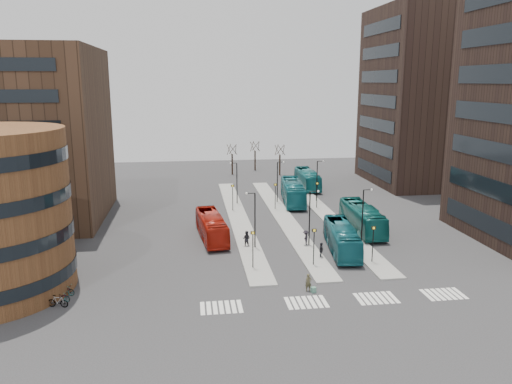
{
  "coord_description": "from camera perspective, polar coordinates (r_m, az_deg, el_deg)",
  "views": [
    {
      "loc": [
        -10.19,
        -33.13,
        17.79
      ],
      "look_at": [
        -2.53,
        23.65,
        5.0
      ],
      "focal_mm": 35.0,
      "sensor_mm": 36.0,
      "label": 1
    }
  ],
  "objects": [
    {
      "name": "commuter_b",
      "position": [
        51.75,
        7.46,
        -6.65
      ],
      "size": [
        0.6,
        1.05,
        1.68
      ],
      "primitive_type": "imported",
      "rotation": [
        0.0,
        0.0,
        1.36
      ],
      "color": "black",
      "rests_on": "ground"
    },
    {
      "name": "bare_trees",
      "position": [
        97.82,
        -0.05,
        3.73
      ],
      "size": [
        10.97,
        8.14,
        5.9
      ],
      "color": "black",
      "rests_on": "ground"
    },
    {
      "name": "office_block",
      "position": [
        71.53,
        -27.24,
        5.75
      ],
      "size": [
        25.0,
        20.12,
        22.0
      ],
      "color": "#432D1F",
      "rests_on": "ground"
    },
    {
      "name": "tower_far",
      "position": [
        93.25,
        19.52,
        10.16
      ],
      "size": [
        20.12,
        20.0,
        30.0
      ],
      "color": "#30211B",
      "rests_on": "ground"
    },
    {
      "name": "teal_bus_a",
      "position": [
        53.93,
        9.77,
        -5.22
      ],
      "size": [
        3.81,
        10.78,
        2.94
      ],
      "primitive_type": "imported",
      "rotation": [
        0.0,
        0.0,
        -0.13
      ],
      "color": "#135963",
      "rests_on": "ground"
    },
    {
      "name": "ground",
      "position": [
        38.96,
        8.65,
        -14.74
      ],
      "size": [
        160.0,
        160.0,
        0.0
      ],
      "primitive_type": "plane",
      "color": "#2B2A2D",
      "rests_on": "ground"
    },
    {
      "name": "bicycle_near",
      "position": [
        44.98,
        -21.35,
        -11.07
      ],
      "size": [
        1.64,
        1.04,
        0.81
      ],
      "primitive_type": "imported",
      "rotation": [
        0.0,
        0.0,
        1.21
      ],
      "color": "gray",
      "rests_on": "ground"
    },
    {
      "name": "bicycle_mid",
      "position": [
        43.91,
        -21.71,
        -11.53
      ],
      "size": [
        1.79,
        0.88,
        1.03
      ],
      "primitive_type": "imported",
      "rotation": [
        0.0,
        0.0,
        1.33
      ],
      "color": "gray",
      "rests_on": "ground"
    },
    {
      "name": "bicycle_far",
      "position": [
        46.04,
        -21.01,
        -10.41
      ],
      "size": [
        1.87,
        1.17,
        0.93
      ],
      "primitive_type": "imported",
      "rotation": [
        0.0,
        0.0,
        1.23
      ],
      "color": "gray",
      "rests_on": "ground"
    },
    {
      "name": "traveller",
      "position": [
        43.99,
        6.01,
        -10.24
      ],
      "size": [
        0.58,
        0.4,
        1.55
      ],
      "primitive_type": "imported",
      "rotation": [
        0.0,
        0.0,
        0.04
      ],
      "color": "#443F28",
      "rests_on": "ground"
    },
    {
      "name": "island_mid",
      "position": [
        66.69,
        3.13,
        -2.84
      ],
      "size": [
        2.5,
        45.0,
        0.15
      ],
      "primitive_type": "cube",
      "color": "gray",
      "rests_on": "ground"
    },
    {
      "name": "crosswalk_stripes",
      "position": [
        42.86,
        9.43,
        -12.11
      ],
      "size": [
        22.35,
        2.4,
        0.01
      ],
      "color": "silver",
      "rests_on": "ground"
    },
    {
      "name": "teal_bus_b",
      "position": [
        74.33,
        4.24,
        0.01
      ],
      "size": [
        4.07,
        12.09,
        3.3
      ],
      "primitive_type": "imported",
      "rotation": [
        0.0,
        0.0,
        -0.11
      ],
      "color": "#166770",
      "rests_on": "ground"
    },
    {
      "name": "lamp_posts",
      "position": [
        64.05,
        4.06,
        -0.27
      ],
      "size": [
        14.04,
        20.24,
        6.12
      ],
      "color": "black",
      "rests_on": "ground"
    },
    {
      "name": "red_bus",
      "position": [
        57.55,
        -5.11,
        -3.96
      ],
      "size": [
        3.51,
        10.64,
        2.91
      ],
      "primitive_type": "imported",
      "rotation": [
        0.0,
        0.0,
        0.1
      ],
      "color": "#A9190D",
      "rests_on": "ground"
    },
    {
      "name": "sign_poles",
      "position": [
        59.38,
        4.04,
        -2.46
      ],
      "size": [
        12.45,
        22.12,
        3.65
      ],
      "color": "black",
      "rests_on": "ground"
    },
    {
      "name": "teal_bus_c",
      "position": [
        61.75,
        12.02,
        -2.91
      ],
      "size": [
        3.02,
        11.48,
        3.18
      ],
      "primitive_type": "imported",
      "rotation": [
        0.0,
        0.0,
        -0.03
      ],
      "color": "#125B57",
      "rests_on": "ground"
    },
    {
      "name": "suitcase",
      "position": [
        43.92,
        6.59,
        -11.05
      ],
      "size": [
        0.48,
        0.43,
        0.5
      ],
      "primitive_type": "cube",
      "rotation": [
        0.0,
        0.0,
        0.33
      ],
      "color": "#1A448F",
      "rests_on": "ground"
    },
    {
      "name": "teal_bus_d",
      "position": [
        84.89,
        5.89,
        1.48
      ],
      "size": [
        2.91,
        11.08,
        3.07
      ],
      "primitive_type": "imported",
      "rotation": [
        0.0,
        0.0,
        -0.03
      ],
      "color": "#166D71",
      "rests_on": "ground"
    },
    {
      "name": "island_right",
      "position": [
        68.04,
        8.1,
        -2.63
      ],
      "size": [
        2.5,
        45.0,
        0.15
      ],
      "primitive_type": "cube",
      "color": "gray",
      "rests_on": "ground"
    },
    {
      "name": "island_left",
      "position": [
        65.86,
        -2.01,
        -3.03
      ],
      "size": [
        2.5,
        45.0,
        0.15
      ],
      "primitive_type": "cube",
      "color": "gray",
      "rests_on": "ground"
    },
    {
      "name": "commuter_c",
      "position": [
        55.28,
        5.69,
        -5.27
      ],
      "size": [
        0.77,
        1.22,
        1.79
      ],
      "primitive_type": "imported",
      "rotation": [
        0.0,
        0.0,
        4.62
      ],
      "color": "black",
      "rests_on": "ground"
    },
    {
      "name": "commuter_a",
      "position": [
        54.74,
        -1.1,
        -5.38
      ],
      "size": [
        1.09,
        0.98,
        1.82
      ],
      "primitive_type": "imported",
      "rotation": [
        0.0,
        0.0,
        2.73
      ],
      "color": "black",
      "rests_on": "ground"
    }
  ]
}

